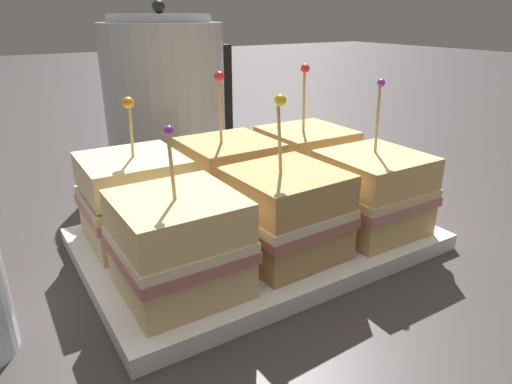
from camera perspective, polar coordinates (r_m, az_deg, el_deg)
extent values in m
plane|color=#383333|center=(0.53, 0.00, -6.74)|extent=(6.00, 6.00, 0.00)
cube|color=white|center=(0.53, 0.00, -6.27)|extent=(0.38, 0.26, 0.01)
cube|color=white|center=(0.53, 0.00, -5.40)|extent=(0.38, 0.26, 0.01)
cube|color=#DBB77A|center=(0.42, -9.38, -9.69)|extent=(0.10, 0.10, 0.04)
cube|color=#B26B60|center=(0.41, -9.57, -6.96)|extent=(0.11, 0.11, 0.01)
cube|color=beige|center=(0.41, -9.65, -5.79)|extent=(0.11, 0.11, 0.01)
cube|color=#E8C281|center=(0.40, -9.85, -2.97)|extent=(0.10, 0.10, 0.04)
cylinder|color=tan|center=(0.38, -10.48, 2.66)|extent=(0.00, 0.01, 0.07)
sphere|color=purple|center=(0.37, -10.82, 7.57)|extent=(0.01, 0.01, 0.01)
cube|color=tan|center=(0.48, 3.61, -5.67)|extent=(0.11, 0.11, 0.04)
cube|color=#B26B60|center=(0.47, 3.68, -3.16)|extent=(0.11, 0.11, 0.01)
cube|color=beige|center=(0.46, 3.70, -2.09)|extent=(0.11, 0.11, 0.01)
cube|color=tan|center=(0.45, 3.77, 0.45)|extent=(0.11, 0.11, 0.04)
cylinder|color=tan|center=(0.44, 2.96, 6.36)|extent=(0.00, 0.01, 0.08)
sphere|color=yellow|center=(0.43, 3.07, 11.40)|extent=(0.01, 0.01, 0.01)
cube|color=tan|center=(0.54, 14.09, -2.71)|extent=(0.10, 0.10, 0.04)
cube|color=tan|center=(0.53, 14.31, -0.47)|extent=(0.11, 0.11, 0.01)
cube|color=beige|center=(0.53, 14.40, 0.47)|extent=(0.11, 0.11, 0.01)
cube|color=#E0B771|center=(0.52, 14.62, 2.71)|extent=(0.10, 0.10, 0.04)
cylinder|color=tan|center=(0.52, 14.92, 8.44)|extent=(0.00, 0.01, 0.09)
sphere|color=purple|center=(0.51, 15.38, 13.03)|extent=(0.01, 0.01, 0.01)
cube|color=beige|center=(0.52, -14.62, -3.69)|extent=(0.10, 0.10, 0.04)
cube|color=tan|center=(0.52, -14.86, -1.38)|extent=(0.11, 0.11, 0.01)
cube|color=beige|center=(0.51, -14.96, -0.40)|extent=(0.11, 0.11, 0.01)
cylinder|color=red|center=(0.49, -14.38, -0.38)|extent=(0.07, 0.07, 0.00)
cube|color=beige|center=(0.50, -15.24, 2.34)|extent=(0.10, 0.10, 0.04)
cylinder|color=tan|center=(0.49, -15.31, 6.97)|extent=(0.00, 0.01, 0.07)
sphere|color=orange|center=(0.48, -15.69, 10.70)|extent=(0.01, 0.01, 0.01)
cube|color=tan|center=(0.57, -3.47, -1.11)|extent=(0.10, 0.10, 0.04)
cube|color=tan|center=(0.56, -3.52, 1.06)|extent=(0.11, 0.11, 0.01)
cube|color=beige|center=(0.55, -3.54, 1.98)|extent=(0.11, 0.11, 0.01)
cylinder|color=red|center=(0.54, -2.64, 2.08)|extent=(0.08, 0.08, 0.00)
cube|color=tan|center=(0.55, -3.61, 4.55)|extent=(0.10, 0.10, 0.04)
cylinder|color=tan|center=(0.53, -4.48, 9.66)|extent=(0.00, 0.00, 0.09)
sphere|color=red|center=(0.52, -4.62, 14.21)|extent=(0.01, 0.01, 0.01)
cube|color=tan|center=(0.62, 6.11, 0.98)|extent=(0.10, 0.10, 0.04)
cube|color=tan|center=(0.62, 6.20, 2.98)|extent=(0.11, 0.11, 0.01)
cube|color=beige|center=(0.61, 6.23, 3.82)|extent=(0.11, 0.11, 0.01)
cylinder|color=red|center=(0.60, 7.31, 3.95)|extent=(0.06, 0.06, 0.00)
cube|color=tan|center=(0.61, 6.33, 6.17)|extent=(0.10, 0.10, 0.04)
cylinder|color=tan|center=(0.59, 6.01, 10.92)|extent=(0.00, 0.01, 0.09)
sphere|color=red|center=(0.58, 6.18, 15.10)|extent=(0.01, 0.01, 0.01)
cylinder|color=#B7BABF|center=(0.77, -11.25, 11.15)|extent=(0.19, 0.19, 0.24)
cylinder|color=#B7BABF|center=(0.76, -11.97, 20.51)|extent=(0.16, 0.16, 0.01)
sphere|color=black|center=(0.76, -12.07, 21.72)|extent=(0.02, 0.02, 0.02)
cube|color=black|center=(0.81, -4.03, 12.88)|extent=(0.02, 0.02, 0.14)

